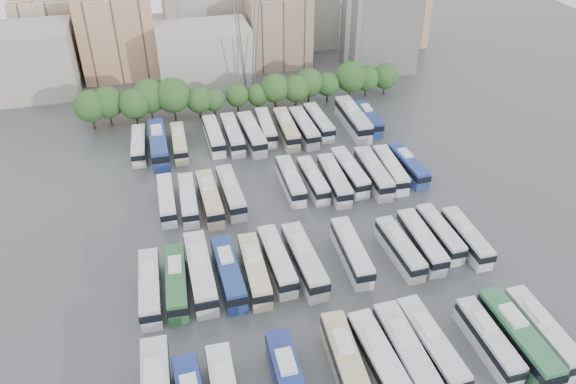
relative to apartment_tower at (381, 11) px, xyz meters
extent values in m
plane|color=#424447|center=(-34.00, -58.00, -13.00)|extent=(220.00, 220.00, 0.00)
cylinder|color=black|center=(-63.72, -15.98, -11.74)|extent=(0.36, 0.36, 2.51)
sphere|color=#234C1E|center=(-63.72, -15.98, -8.33)|extent=(6.03, 6.03, 6.03)
cylinder|color=black|center=(-60.57, -15.25, -11.73)|extent=(0.36, 0.36, 2.53)
sphere|color=#234C1E|center=(-60.57, -15.25, -8.29)|extent=(6.08, 6.08, 6.08)
cylinder|color=black|center=(-55.67, -16.75, -11.78)|extent=(0.36, 0.36, 2.44)
sphere|color=#234C1E|center=(-55.67, -16.75, -8.47)|extent=(5.85, 5.85, 5.85)
cylinder|color=black|center=(-52.77, -15.17, -11.63)|extent=(0.36, 0.36, 2.74)
sphere|color=#234C1E|center=(-52.77, -15.17, -7.92)|extent=(6.56, 6.56, 6.56)
cylinder|color=black|center=(-48.38, -16.18, -11.60)|extent=(0.36, 0.36, 2.81)
sphere|color=#234C1E|center=(-48.38, -16.18, -7.78)|extent=(6.74, 6.74, 6.74)
cylinder|color=black|center=(-43.60, -16.68, -11.94)|extent=(0.36, 0.36, 2.13)
sphere|color=#234C1E|center=(-43.60, -16.68, -9.05)|extent=(5.10, 5.10, 5.10)
cylinder|color=black|center=(-40.69, -16.40, -12.06)|extent=(0.36, 0.36, 1.88)
sphere|color=#234C1E|center=(-40.69, -16.40, -9.52)|extent=(4.50, 4.50, 4.50)
cylinder|color=black|center=(-35.88, -15.81, -12.03)|extent=(0.36, 0.36, 1.95)
sphere|color=#234C1E|center=(-35.88, -15.81, -9.39)|extent=(4.67, 4.67, 4.67)
cylinder|color=black|center=(-31.84, -16.10, -12.09)|extent=(0.36, 0.36, 1.81)
sphere|color=#234C1E|center=(-31.84, -16.10, -9.64)|extent=(4.35, 4.35, 4.35)
cylinder|color=black|center=(-28.25, -16.26, -11.78)|extent=(0.36, 0.36, 2.44)
sphere|color=#234C1E|center=(-28.25, -16.26, -8.47)|extent=(5.86, 5.86, 5.86)
cylinder|color=black|center=(-24.16, -16.83, -11.86)|extent=(0.36, 0.36, 2.28)
sphere|color=#234C1E|center=(-24.16, -16.83, -8.77)|extent=(5.46, 5.46, 5.46)
cylinder|color=black|center=(-21.00, -15.18, -11.79)|extent=(0.36, 0.36, 2.43)
sphere|color=#234C1E|center=(-21.00, -15.18, -8.49)|extent=(5.83, 5.83, 5.83)
cylinder|color=black|center=(-17.05, -15.48, -11.98)|extent=(0.36, 0.36, 2.04)
sphere|color=#234C1E|center=(-17.05, -15.48, -9.21)|extent=(4.90, 4.90, 4.90)
cylinder|color=black|center=(-12.05, -15.41, -11.67)|extent=(0.36, 0.36, 2.66)
sphere|color=#234C1E|center=(-12.05, -15.41, -8.06)|extent=(6.39, 6.39, 6.39)
cylinder|color=black|center=(-8.48, -15.16, -11.90)|extent=(0.36, 0.36, 2.20)
sphere|color=#234C1E|center=(-8.48, -15.16, -8.92)|extent=(5.27, 5.27, 5.27)
cylinder|color=black|center=(-4.33, -15.25, -11.87)|extent=(0.36, 0.36, 2.26)
sphere|color=#234C1E|center=(-4.33, -15.25, -8.80)|extent=(5.43, 5.43, 5.43)
cube|color=#9E998E|center=(-76.00, 4.00, -6.00)|extent=(18.00, 14.00, 14.00)
cube|color=tan|center=(-58.00, 10.00, -4.00)|extent=(16.00, 12.00, 18.00)
cube|color=#ADA89E|center=(-40.00, 2.00, -7.00)|extent=(20.00, 14.00, 12.00)
cube|color=gray|center=(-22.00, 8.00, -5.00)|extent=(14.00, 12.00, 16.00)
cube|color=gray|center=(-36.00, 22.00, -3.00)|extent=(22.00, 16.00, 20.00)
cube|color=tan|center=(-72.00, 20.00, -5.00)|extent=(16.00, 14.00, 16.00)
cube|color=#A39E93|center=(-14.00, 20.00, -6.00)|extent=(18.00, 14.00, 14.00)
cube|color=tan|center=(10.00, 14.00, -7.00)|extent=(14.00, 12.00, 12.00)
cube|color=gray|center=(-48.00, 16.00, -8.00)|extent=(12.00, 10.00, 10.00)
cube|color=silver|center=(0.00, 0.00, 0.00)|extent=(14.00, 14.00, 26.00)
cylinder|color=slate|center=(-34.00, -10.00, 4.00)|extent=(2.90, 2.91, 33.83)
cylinder|color=slate|center=(-34.00, -6.00, 4.00)|extent=(2.90, 2.91, 33.83)
cylinder|color=slate|center=(-30.00, -10.00, 4.00)|extent=(2.90, 2.91, 33.83)
cylinder|color=slate|center=(-30.00, -6.00, 4.00)|extent=(2.90, 2.91, 33.83)
cube|color=silver|center=(-55.41, -79.22, -9.02)|extent=(1.95, 3.56, 0.48)
cube|color=silver|center=(-48.83, -81.05, -9.41)|extent=(1.74, 3.20, 0.44)
cube|color=black|center=(-42.22, -82.61, -10.60)|extent=(2.89, 12.47, 1.02)
cube|color=silver|center=(-42.19, -80.93, -9.30)|extent=(1.78, 3.29, 0.45)
cube|color=#C3B486|center=(-35.70, -81.34, -11.27)|extent=(3.19, 12.31, 3.45)
cube|color=black|center=(-35.70, -81.50, -10.61)|extent=(3.33, 12.49, 1.02)
cube|color=silver|center=(-35.62, -79.82, -9.32)|extent=(1.89, 3.33, 0.45)
cube|color=silver|center=(-32.14, -82.10, -11.24)|extent=(3.25, 12.51, 3.51)
cube|color=black|center=(-32.13, -82.25, -10.57)|extent=(3.38, 12.70, 1.03)
cube|color=silver|center=(-32.22, -80.55, -9.26)|extent=(1.92, 3.39, 0.45)
cube|color=silver|center=(-29.02, -81.82, -11.20)|extent=(2.83, 12.72, 3.60)
cube|color=black|center=(-29.02, -81.98, -10.51)|extent=(2.95, 12.92, 1.06)
cube|color=silver|center=(-29.03, -80.23, -9.17)|extent=(1.83, 3.40, 0.47)
cube|color=silver|center=(-25.87, -81.22, -11.27)|extent=(3.21, 12.30, 3.45)
cube|color=black|center=(-25.86, -81.38, -10.61)|extent=(3.34, 12.48, 1.02)
cube|color=silver|center=(-25.95, -79.70, -9.33)|extent=(1.89, 3.33, 0.45)
cube|color=silver|center=(-19.21, -82.05, -11.46)|extent=(2.50, 10.92, 3.08)
cube|color=black|center=(-19.21, -82.19, -10.87)|extent=(2.61, 11.08, 0.91)
cube|color=silver|center=(-19.23, -80.69, -9.72)|extent=(1.59, 2.93, 0.40)
cube|color=#2F6E43|center=(-16.01, -82.73, -11.20)|extent=(2.96, 12.75, 3.60)
cube|color=black|center=(-16.00, -82.89, -10.51)|extent=(3.09, 12.95, 1.06)
cube|color=silver|center=(-16.04, -81.14, -9.17)|extent=(1.87, 3.42, 0.47)
cube|color=silver|center=(-12.74, -82.53, -11.34)|extent=(2.69, 11.79, 3.33)
cube|color=black|center=(-12.73, -82.68, -10.70)|extent=(2.81, 11.97, 0.98)
cube|color=silver|center=(-12.76, -81.06, -9.46)|extent=(1.72, 3.16, 0.43)
cube|color=silver|center=(-55.41, -64.38, -11.38)|extent=(2.78, 11.53, 3.25)
cube|color=black|center=(-55.41, -64.52, -10.75)|extent=(2.89, 11.71, 0.96)
cube|color=silver|center=(-55.37, -62.95, -9.54)|extent=(1.71, 3.10, 0.42)
cube|color=#2A6437|center=(-52.15, -64.24, -11.38)|extent=(3.02, 11.52, 3.23)
cube|color=black|center=(-52.16, -64.38, -10.76)|extent=(3.14, 11.70, 0.95)
cube|color=silver|center=(-52.07, -62.82, -9.56)|extent=(1.77, 3.12, 0.42)
cube|color=silver|center=(-49.05, -63.40, -11.18)|extent=(2.85, 12.88, 3.64)
cube|color=black|center=(-49.05, -63.56, -10.48)|extent=(2.98, 13.08, 1.07)
cube|color=silver|center=(-49.06, -61.79, -9.12)|extent=(1.85, 3.45, 0.47)
cube|color=navy|center=(-45.58, -64.17, -11.34)|extent=(2.86, 11.79, 3.32)
cube|color=black|center=(-45.57, -64.31, -10.71)|extent=(2.99, 11.96, 0.98)
cube|color=silver|center=(-45.62, -62.70, -9.47)|extent=(1.76, 3.17, 0.43)
cube|color=beige|center=(-42.27, -64.48, -11.36)|extent=(2.68, 11.62, 3.28)
cube|color=black|center=(-42.27, -64.62, -10.73)|extent=(2.80, 11.80, 0.96)
cube|color=silver|center=(-42.24, -63.03, -9.51)|extent=(1.70, 3.12, 0.42)
cube|color=silver|center=(-39.05, -63.37, -11.37)|extent=(2.86, 11.62, 3.27)
cube|color=black|center=(-39.05, -63.51, -10.74)|extent=(2.98, 11.79, 0.96)
cube|color=silver|center=(-39.11, -61.93, -9.52)|extent=(1.74, 3.13, 0.42)
cube|color=silver|center=(-35.63, -64.36, -11.25)|extent=(3.16, 12.45, 3.50)
cube|color=black|center=(-35.62, -64.51, -10.58)|extent=(3.29, 12.64, 1.03)
cube|color=silver|center=(-35.70, -62.81, -9.28)|extent=(1.89, 3.36, 0.45)
cube|color=silver|center=(-28.99, -64.14, -11.36)|extent=(2.75, 11.62, 3.27)
cube|color=black|center=(-29.00, -64.28, -10.74)|extent=(2.87, 11.79, 0.96)
cube|color=silver|center=(-28.96, -62.69, -9.51)|extent=(1.72, 3.12, 0.42)
cube|color=silver|center=(-22.41, -64.97, -11.45)|extent=(2.86, 11.02, 3.09)
cube|color=black|center=(-22.41, -65.10, -10.86)|extent=(2.98, 11.19, 0.91)
cube|color=silver|center=(-22.48, -63.60, -9.71)|extent=(1.69, 2.98, 0.40)
cube|color=silver|center=(-19.00, -64.39, -11.40)|extent=(2.44, 11.33, 3.21)
cube|color=black|center=(-19.00, -64.53, -10.78)|extent=(2.56, 11.50, 0.94)
cube|color=silver|center=(-18.99, -62.97, -9.59)|extent=(1.61, 3.02, 0.41)
cube|color=silver|center=(-15.64, -63.28, -11.50)|extent=(2.48, 10.63, 3.00)
cube|color=black|center=(-15.63, -63.41, -10.93)|extent=(2.58, 10.79, 0.88)
cube|color=silver|center=(-15.67, -61.95, -9.81)|extent=(1.56, 2.85, 0.39)
cube|color=silver|center=(-12.50, -65.00, -11.47)|extent=(2.30, 10.79, 3.06)
cube|color=black|center=(-12.50, -65.13, -10.89)|extent=(2.41, 10.95, 0.90)
cube|color=silver|center=(-12.50, -63.65, -9.75)|extent=(1.53, 2.88, 0.40)
cube|color=silver|center=(-52.05, -45.71, -11.49)|extent=(2.37, 10.70, 3.02)
cube|color=black|center=(-52.06, -45.84, -10.91)|extent=(2.48, 10.86, 0.89)
cube|color=silver|center=(-52.04, -44.37, -9.78)|extent=(1.54, 2.86, 0.39)
cube|color=silver|center=(-48.89, -46.50, -11.46)|extent=(2.62, 10.92, 3.08)
cube|color=black|center=(-48.89, -46.63, -10.87)|extent=(2.73, 11.08, 0.90)
cube|color=silver|center=(-48.85, -45.14, -9.73)|extent=(1.62, 2.94, 0.40)
cube|color=#CFBA8E|center=(-45.70, -47.13, -11.34)|extent=(2.81, 11.80, 3.33)
cube|color=black|center=(-45.69, -47.27, -10.70)|extent=(2.93, 11.98, 0.98)
cube|color=silver|center=(-45.74, -45.66, -9.46)|extent=(1.75, 3.17, 0.43)
cube|color=silver|center=(-42.33, -46.30, -11.37)|extent=(2.92, 11.62, 3.27)
cube|color=black|center=(-42.32, -46.44, -10.74)|extent=(3.05, 11.79, 0.96)
cube|color=silver|center=(-42.39, -44.86, -9.52)|extent=(1.76, 3.14, 0.42)
cube|color=silver|center=(-32.52, -45.23, -11.44)|extent=(2.42, 11.04, 3.12)
cube|color=black|center=(-32.52, -45.37, -10.84)|extent=(2.53, 11.21, 0.92)
cube|color=silver|center=(-32.51, -43.85, -9.67)|extent=(1.58, 2.95, 0.40)
cube|color=silver|center=(-29.01, -45.88, -11.50)|extent=(2.57, 10.65, 3.00)
cube|color=black|center=(-29.00, -46.01, -10.93)|extent=(2.68, 10.81, 0.88)
cube|color=silver|center=(-29.05, -44.55, -9.81)|extent=(1.58, 2.87, 0.39)
cube|color=silver|center=(-25.80, -46.92, -11.36)|extent=(2.76, 11.66, 3.29)
cube|color=black|center=(-25.80, -47.07, -10.73)|extent=(2.88, 11.83, 0.97)
cube|color=silver|center=(-25.76, -45.47, -9.50)|extent=(1.72, 3.13, 0.43)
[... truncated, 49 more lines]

